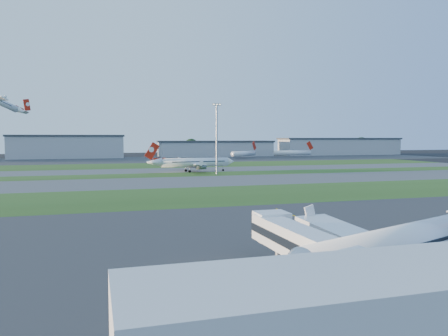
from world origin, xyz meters
name	(u,v)px	position (x,y,z in m)	size (l,w,h in m)	color
ground	(337,250)	(0.00, 0.00, 0.00)	(700.00, 700.00, 0.00)	black
apron_near	(337,250)	(0.00, 0.00, 0.01)	(300.00, 70.00, 0.01)	#333335
grass_strip_a	(219,195)	(0.00, 52.00, 0.01)	(300.00, 34.00, 0.01)	#2F4C19
taxiway_a	(190,182)	(0.00, 85.00, 0.01)	(300.00, 32.00, 0.01)	#515154
grass_strip_b	(175,175)	(0.00, 110.00, 0.01)	(300.00, 18.00, 0.01)	#2F4C19
taxiway_b	(166,170)	(0.00, 132.00, 0.01)	(300.00, 26.00, 0.01)	#515154
grass_strip_c	(155,165)	(0.00, 165.00, 0.01)	(300.00, 40.00, 0.01)	#2F4C19
apron_far	(142,159)	(0.00, 225.00, 0.01)	(400.00, 80.00, 0.01)	#333335
yellow_line	(373,247)	(5.00, 0.00, 0.00)	(0.25, 60.00, 0.02)	gold
jet_bridge	(330,257)	(-9.81, -15.24, 4.01)	(4.20, 26.90, 6.20)	silver
airliner_parked	(411,244)	(-0.03, -12.66, 3.80)	(33.10, 28.03, 10.82)	white
airliner_taxiing	(195,163)	(9.58, 120.99, 3.69)	(33.61, 28.38, 10.50)	white
mini_jet_near	(244,153)	(63.94, 219.35, 3.28)	(23.26, 19.42, 9.48)	white
mini_jet_far	(292,153)	(99.99, 223.88, 3.28)	(28.64, 4.27, 9.48)	white
light_mast_centre	(217,134)	(15.00, 108.00, 14.81)	(3.20, 0.70, 25.80)	gray
hangar_west	(67,146)	(-45.00, 255.00, 7.64)	(71.40, 23.00, 15.20)	#93969A
hangar_east	(216,148)	(55.00, 255.00, 5.64)	(81.60, 23.00, 11.20)	#93969A
hangar_far_east	(340,146)	(155.00, 255.00, 6.64)	(96.90, 23.00, 13.20)	#93969A
tree_mid_west	(107,149)	(-20.00, 266.00, 5.84)	(9.90, 9.90, 10.80)	black
tree_mid_east	(191,147)	(40.00, 269.00, 6.81)	(11.55, 11.55, 12.60)	black
tree_east	(286,147)	(115.00, 267.00, 6.16)	(10.45, 10.45, 11.40)	black
tree_far_east	(361,145)	(185.00, 271.00, 7.46)	(12.65, 12.65, 13.80)	black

